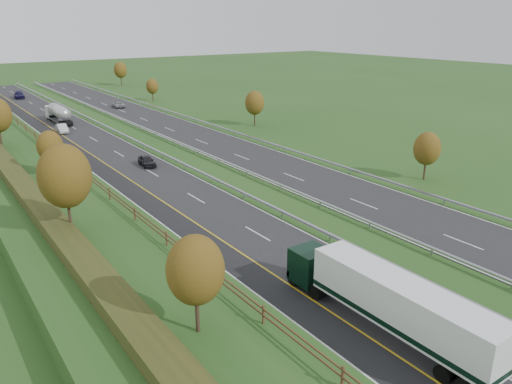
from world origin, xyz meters
TOP-DOWN VIEW (x-y plane):
  - ground at (8.00, 55.00)m, footprint 400.00×400.00m
  - near_carriageway at (0.00, 60.00)m, footprint 10.50×200.00m
  - far_carriageway at (16.50, 60.00)m, footprint 10.50×200.00m
  - hard_shoulder at (-3.75, 60.00)m, footprint 3.00×200.00m
  - lane_markings at (6.40, 59.88)m, footprint 26.75×200.00m
  - embankment_left at (-13.00, 60.00)m, footprint 12.00×200.00m
  - fence_left at (-8.50, 59.59)m, footprint 0.12×189.06m
  - median_barrier_near at (5.70, 60.00)m, footprint 0.32×200.00m
  - median_barrier_far at (10.80, 60.00)m, footprint 0.32×200.00m
  - outer_barrier_far at (22.30, 60.00)m, footprint 0.32×200.00m
  - trees_left at (-12.64, 56.63)m, footprint 6.64×164.30m
  - trees_far at (29.80, 89.21)m, footprint 8.45×118.60m
  - box_lorry at (-1.08, 5.72)m, footprint 2.58×16.28m
  - road_tanker at (0.40, 89.14)m, footprint 2.40×11.22m
  - car_dark_near at (2.07, 50.39)m, footprint 2.10×4.30m
  - car_silver_mid at (-1.60, 79.28)m, footprint 1.96×4.68m
  - car_small_far at (0.60, 128.59)m, footprint 2.93×5.84m
  - car_oncoming at (16.36, 100.25)m, footprint 2.65×4.83m

SIDE VIEW (x-z plane):
  - ground at x=8.00m, z-range 0.00..0.00m
  - near_carriageway at x=0.00m, z-range 0.00..0.04m
  - far_carriageway at x=16.50m, z-range 0.00..0.04m
  - hard_shoulder at x=-3.75m, z-range 0.00..0.04m
  - lane_markings at x=6.40m, z-range 0.04..0.05m
  - median_barrier_near at x=5.70m, z-range 0.26..0.97m
  - median_barrier_far at x=10.80m, z-range 0.26..0.97m
  - outer_barrier_far at x=22.30m, z-range 0.26..0.97m
  - car_oncoming at x=16.36m, z-range 0.04..1.32m
  - car_dark_near at x=2.07m, z-range 0.04..1.45m
  - car_silver_mid at x=-1.60m, z-range 0.04..1.54m
  - car_small_far at x=0.60m, z-range 0.04..1.67m
  - embankment_left at x=-13.00m, z-range 0.00..2.00m
  - road_tanker at x=0.40m, z-range 0.13..3.59m
  - box_lorry at x=-1.08m, z-range 0.30..4.36m
  - fence_left at x=-8.50m, z-range 2.13..3.33m
  - trees_far at x=29.80m, z-range 0.69..7.81m
  - trees_left at x=-12.64m, z-range 2.53..10.20m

